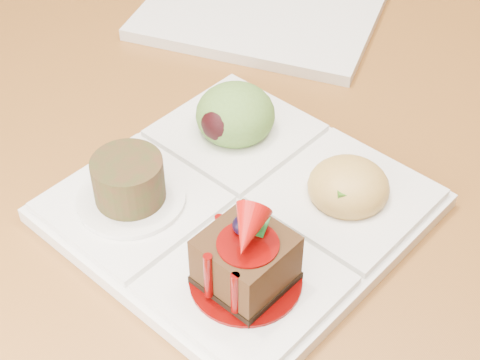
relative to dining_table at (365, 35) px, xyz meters
The scene contains 4 objects.
ground 0.68m from the dining_table, ahead, with size 6.00×6.00×0.00m, color brown.
dining_table is the anchor object (origin of this frame).
sampler_plate 0.39m from the dining_table, 74.08° to the right, with size 0.25×0.25×0.09m.
second_plate 0.15m from the dining_table, 120.18° to the right, with size 0.24×0.24×0.01m, color white.
Camera 1 is at (0.35, -0.68, 1.15)m, focal length 55.00 mm.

